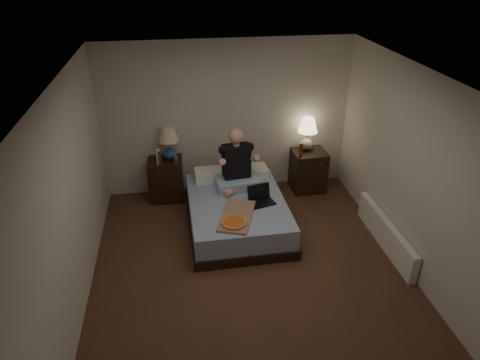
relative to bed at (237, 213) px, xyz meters
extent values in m
cube|color=brown|center=(0.03, -1.03, -0.23)|extent=(4.00, 4.50, 0.00)
cube|color=white|center=(0.03, -1.03, 2.27)|extent=(4.00, 4.50, 0.00)
cube|color=silver|center=(0.03, 1.22, 1.02)|extent=(4.00, 0.00, 2.50)
cube|color=silver|center=(0.03, -3.28, 1.02)|extent=(4.00, 0.00, 2.50)
cube|color=silver|center=(-1.97, -1.03, 1.02)|extent=(0.00, 4.50, 2.50)
cube|color=silver|center=(2.03, -1.03, 1.02)|extent=(0.00, 4.50, 2.50)
cube|color=#5E7DBD|center=(0.00, 0.00, 0.00)|extent=(1.39, 1.84, 0.46)
cube|color=black|center=(-1.02, 1.00, 0.12)|extent=(0.56, 0.51, 0.69)
cube|color=black|center=(1.35, 0.93, 0.12)|extent=(0.56, 0.50, 0.70)
cylinder|color=silver|center=(-1.10, 0.87, 0.58)|extent=(0.07, 0.07, 0.25)
cylinder|color=#ABACA7|center=(-0.84, 0.92, 0.51)|extent=(0.07, 0.07, 0.10)
cylinder|color=#5E2C0D|center=(-1.09, 0.85, 0.57)|extent=(0.06, 0.06, 0.23)
cylinder|color=#5F290D|center=(1.16, 0.79, 0.59)|extent=(0.06, 0.06, 0.23)
cube|color=white|center=(1.96, -0.79, -0.03)|extent=(0.10, 1.60, 0.40)
camera|label=1|loc=(-0.77, -5.23, 3.46)|focal=32.00mm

